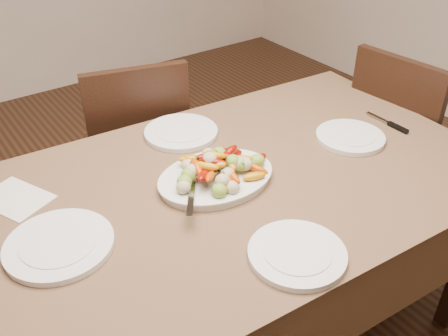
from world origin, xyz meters
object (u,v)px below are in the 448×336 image
chair_far (135,150)px  plate_left (59,245)px  plate_far (181,132)px  dining_table (224,269)px  plate_near (297,254)px  chair_right (407,145)px  plate_right (350,137)px  serving_platter (216,179)px

chair_far → plate_left: 1.01m
plate_left → plate_far: bearing=29.5°
chair_far → plate_far: bearing=104.9°
dining_table → plate_near: plate_near is taller
dining_table → plate_left: bearing=178.0°
dining_table → chair_right: size_ratio=1.94×
chair_right → plate_right: 0.66m
chair_far → plate_left: bearing=67.3°
chair_right → dining_table: bearing=89.6°
plate_left → plate_near: size_ratio=1.12×
plate_far → plate_near: size_ratio=1.04×
plate_far → plate_near: 0.74m
chair_right → plate_far: bearing=71.1°
plate_right → plate_far: 0.62m
chair_far → plate_left: (-0.59, -0.77, 0.29)m
dining_table → chair_far: 0.79m
serving_platter → plate_near: (-0.02, -0.41, -0.00)m
plate_left → dining_table: bearing=-2.0°
plate_near → dining_table: bearing=84.6°
chair_far → plate_right: 1.00m
plate_far → plate_near: (-0.09, -0.73, 0.00)m
serving_platter → plate_right: size_ratio=1.50×
serving_platter → plate_left: (-0.52, -0.01, -0.00)m
dining_table → serving_platter: size_ratio=4.90×
dining_table → plate_left: plate_left is taller
chair_far → serving_platter: 0.82m
chair_far → serving_platter: (-0.07, -0.76, 0.30)m
dining_table → serving_platter: 0.39m
chair_far → chair_right: bearing=161.3°
serving_platter → plate_far: serving_platter is taller
chair_far → plate_right: size_ratio=3.80×
serving_platter → plate_far: bearing=77.9°
dining_table → plate_near: 0.55m
chair_far → plate_left: size_ratio=3.23×
plate_far → chair_far: bearing=89.9°
chair_right → plate_near: bearing=107.3°
plate_left → plate_right: 1.08m
serving_platter → plate_far: 0.34m
plate_far → dining_table: bearing=-98.9°
serving_platter → plate_right: 0.56m
serving_platter → plate_near: serving_platter is taller
dining_table → chair_right: 1.12m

